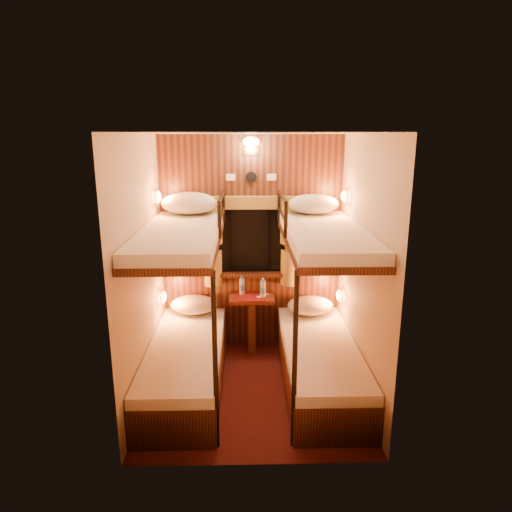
{
  "coord_description": "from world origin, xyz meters",
  "views": [
    {
      "loc": [
        -0.07,
        -3.95,
        2.37
      ],
      "look_at": [
        0.03,
        0.15,
        1.3
      ],
      "focal_mm": 32.0,
      "sensor_mm": 36.0,
      "label": 1
    }
  ],
  "objects_px": {
    "bunk_left": "(185,334)",
    "table": "(252,316)",
    "bunk_right": "(321,332)",
    "bottle_left": "(242,286)",
    "bottle_right": "(263,289)"
  },
  "relations": [
    {
      "from": "bunk_left",
      "to": "bunk_right",
      "type": "relative_size",
      "value": 1.0
    },
    {
      "from": "bunk_right",
      "to": "bottle_right",
      "type": "xyz_separation_m",
      "value": [
        -0.52,
        0.76,
        0.18
      ]
    },
    {
      "from": "bunk_right",
      "to": "bunk_left",
      "type": "bearing_deg",
      "value": 180.0
    },
    {
      "from": "bunk_left",
      "to": "bottle_left",
      "type": "distance_m",
      "value": 1.02
    },
    {
      "from": "table",
      "to": "bottle_left",
      "type": "xyz_separation_m",
      "value": [
        -0.11,
        0.07,
        0.33
      ]
    },
    {
      "from": "table",
      "to": "bottle_right",
      "type": "height_order",
      "value": "bottle_right"
    },
    {
      "from": "table",
      "to": "bottle_left",
      "type": "relative_size",
      "value": 2.96
    },
    {
      "from": "bunk_right",
      "to": "table",
      "type": "relative_size",
      "value": 2.9
    },
    {
      "from": "bunk_right",
      "to": "bottle_right",
      "type": "distance_m",
      "value": 0.94
    },
    {
      "from": "bunk_left",
      "to": "table",
      "type": "height_order",
      "value": "bunk_left"
    },
    {
      "from": "bunk_left",
      "to": "bottle_left",
      "type": "height_order",
      "value": "bunk_left"
    },
    {
      "from": "bunk_right",
      "to": "bottle_left",
      "type": "distance_m",
      "value": 1.15
    },
    {
      "from": "bunk_left",
      "to": "table",
      "type": "bearing_deg",
      "value": 50.33
    },
    {
      "from": "bottle_left",
      "to": "bottle_right",
      "type": "height_order",
      "value": "bottle_left"
    },
    {
      "from": "bunk_left",
      "to": "bottle_right",
      "type": "xyz_separation_m",
      "value": [
        0.77,
        0.76,
        0.18
      ]
    }
  ]
}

